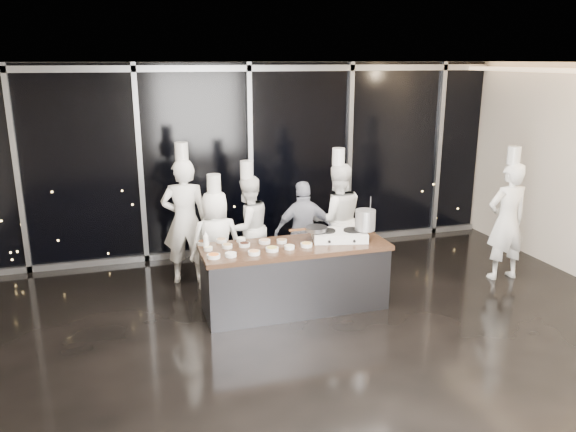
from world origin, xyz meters
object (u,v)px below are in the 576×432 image
Objects in this scene: chef_far_left at (185,220)px; frying_pan at (315,229)px; stock_pot at (365,220)px; chef_right at (337,219)px; chef_left at (216,241)px; chef_center at (248,227)px; stove at (339,235)px; chef_side at (507,220)px; guest at (304,232)px; demo_counter at (295,277)px.

frying_pan is at bearing 152.74° from chef_far_left.
stock_pot is 0.14× the size of chef_right.
chef_left is (-1.86, 0.93, -0.41)m from stock_pot.
chef_left reaches higher than stock_pot.
stock_pot is 0.15× the size of chef_center.
chef_side is at bearing 15.30° from stove.
chef_far_left is 1.07× the size of chef_right.
guest is 0.61m from chef_right.
chef_center is 0.89× the size of chef_side.
guest is 0.76× the size of chef_side.
chef_far_left is 1.76m from guest.
chef_right reaches higher than chef_left.
chef_left is at bearing 135.81° from demo_counter.
chef_center is (-0.65, 1.20, -0.26)m from frying_pan.
stock_pot is 0.13× the size of chef_side.
chef_far_left is at bearing 146.78° from stock_pot.
chef_side is at bearing 166.15° from guest.
frying_pan is 1.21m from chef_right.
stock_pot reaches higher than frying_pan.
chef_right is at bearing 87.43° from stock_pot.
chef_right is at bearing 67.57° from frying_pan.
chef_side reaches higher than stove.
frying_pan is 0.32× the size of chef_left.
chef_left is at bearing -10.22° from chef_side.
stock_pot is 1.20m from guest.
frying_pan is at bearing 0.30° from chef_side.
chef_far_left is at bearing -58.19° from chef_left.
frying_pan is at bearing 144.31° from chef_left.
chef_left is (-0.89, 0.87, 0.31)m from demo_counter.
guest is at bearing 118.07° from stock_pot.
chef_right is (2.27, -0.33, -0.08)m from chef_far_left.
chef_side is at bearing 4.51° from stock_pot.
demo_counter is 0.82m from stove.
stove is 0.46× the size of chef_left.
chef_right is (0.70, 0.97, -0.19)m from frying_pan.
chef_center is at bearing 131.75° from frying_pan.
chef_center is (-1.30, 1.36, -0.37)m from stock_pot.
chef_left is (-1.21, 0.78, -0.30)m from frying_pan.
chef_center is 1.18× the size of guest.
demo_counter is at bearing 83.37° from chef_center.
chef_right is (1.01, 1.06, 0.43)m from demo_counter.
chef_side is (2.36, -0.94, 0.04)m from chef_right.
stove is 1.45× the size of frying_pan.
chef_right is at bearing -22.03° from chef_side.
chef_left is (0.36, -0.52, -0.19)m from chef_far_left.
chef_center reaches higher than guest.
demo_counter is at bearing 144.40° from chef_far_left.
chef_far_left is at bearing -13.83° from guest.
chef_left is 1.13× the size of guest.
demo_counter is at bearing 66.39° from guest.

